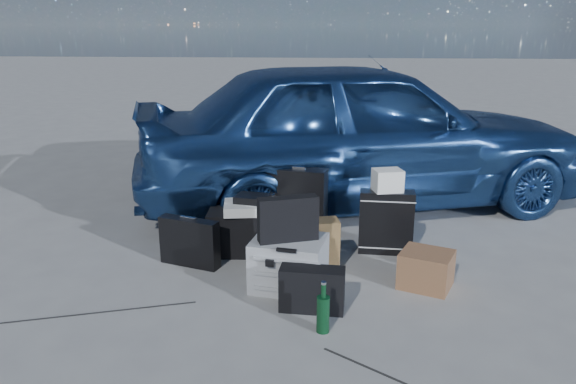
% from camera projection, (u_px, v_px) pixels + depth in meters
% --- Properties ---
extents(ground, '(60.00, 60.00, 0.00)m').
position_uv_depth(ground, '(293.00, 291.00, 4.06)').
color(ground, '#9C9D98').
rests_on(ground, ground).
extents(car, '(4.93, 3.14, 1.56)m').
position_uv_depth(car, '(360.00, 132.00, 5.80)').
color(car, '#2E5796').
rests_on(car, ground).
extents(pelican_case, '(0.58, 0.50, 0.37)m').
position_uv_depth(pelican_case, '(289.00, 263.00, 4.08)').
color(pelican_case, '#ACAEB2').
rests_on(pelican_case, ground).
extents(laptop_bag, '(0.44, 0.24, 0.32)m').
position_uv_depth(laptop_bag, '(288.00, 219.00, 3.96)').
color(laptop_bag, black).
rests_on(laptop_bag, pelican_case).
extents(briefcase, '(0.51, 0.26, 0.39)m').
position_uv_depth(briefcase, '(190.00, 242.00, 4.45)').
color(briefcase, black).
rests_on(briefcase, ground).
extents(suitcase_left, '(0.54, 0.28, 0.66)m').
position_uv_depth(suitcase_left, '(297.00, 205.00, 4.91)').
color(suitcase_left, black).
rests_on(suitcase_left, ground).
extents(suitcase_right, '(0.45, 0.18, 0.54)m').
position_uv_depth(suitcase_right, '(386.00, 222.00, 4.69)').
color(suitcase_right, black).
rests_on(suitcase_right, ground).
extents(white_carton, '(0.27, 0.23, 0.18)m').
position_uv_depth(white_carton, '(388.00, 180.00, 4.60)').
color(white_carton, white).
rests_on(white_carton, suitcase_right).
extents(duffel_bag, '(0.75, 0.36, 0.37)m').
position_uv_depth(duffel_bag, '(253.00, 232.00, 4.70)').
color(duffel_bag, black).
rests_on(duffel_bag, ground).
extents(flat_box_white, '(0.49, 0.40, 0.08)m').
position_uv_depth(flat_box_white, '(252.00, 207.00, 4.63)').
color(flat_box_white, white).
rests_on(flat_box_white, duffel_bag).
extents(flat_box_black, '(0.31, 0.25, 0.06)m').
position_uv_depth(flat_box_black, '(252.00, 199.00, 4.62)').
color(flat_box_black, black).
rests_on(flat_box_black, flat_box_white).
extents(kraft_bag, '(0.33, 0.24, 0.40)m').
position_uv_depth(kraft_bag, '(319.00, 244.00, 4.40)').
color(kraft_bag, olive).
rests_on(kraft_bag, ground).
extents(cardboard_box, '(0.45, 0.43, 0.27)m').
position_uv_depth(cardboard_box, '(426.00, 269.00, 4.10)').
color(cardboard_box, '#8F5C3E').
rests_on(cardboard_box, ground).
extents(plastic_bag, '(0.34, 0.31, 0.15)m').
position_uv_depth(plastic_bag, '(431.00, 258.00, 4.45)').
color(plastic_bag, '#BBBDC2').
rests_on(plastic_bag, ground).
extents(messenger_bag, '(0.44, 0.19, 0.30)m').
position_uv_depth(messenger_bag, '(312.00, 289.00, 3.75)').
color(messenger_bag, black).
rests_on(messenger_bag, ground).
extents(green_bottle, '(0.11, 0.11, 0.33)m').
position_uv_depth(green_bottle, '(323.00, 308.00, 3.48)').
color(green_bottle, black).
rests_on(green_bottle, ground).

